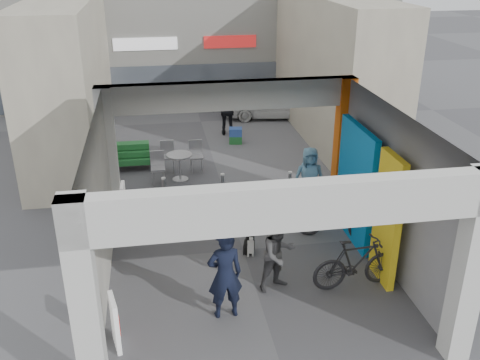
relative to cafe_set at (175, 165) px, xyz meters
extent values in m
plane|color=#535358|center=(1.31, -4.65, -0.35)|extent=(90.00, 90.00, 0.00)
cube|color=silver|center=(-1.69, -8.65, 1.40)|extent=(0.40, 0.40, 3.50)
cube|color=silver|center=(-1.69, -2.65, 1.40)|extent=(0.40, 0.40, 3.50)
cube|color=silver|center=(4.31, -8.65, 1.40)|extent=(0.40, 0.40, 3.50)
cube|color=#E35B0D|center=(4.31, -2.65, 1.40)|extent=(0.40, 0.40, 3.50)
plane|color=beige|center=(-1.69, -5.65, 1.40)|extent=(0.00, 6.40, 6.40)
plane|color=gray|center=(4.31, -5.65, 1.40)|extent=(0.00, 6.40, 6.40)
cube|color=#0C77C3|center=(4.01, -4.45, 1.05)|extent=(0.15, 2.00, 2.80)
cube|color=yellow|center=(4.01, -6.25, 1.05)|extent=(0.15, 1.00, 2.80)
plane|color=beige|center=(1.31, -5.65, 3.15)|extent=(6.40, 6.40, 0.00)
cube|color=silver|center=(1.31, -2.60, 2.80)|extent=(6.40, 0.30, 0.70)
cube|color=silver|center=(1.31, -8.70, 2.80)|extent=(6.40, 0.30, 0.70)
cube|color=white|center=(1.31, -2.43, 2.75)|extent=(4.20, 0.05, 0.55)
cube|color=white|center=(1.31, 9.35, 3.65)|extent=(18.00, 4.00, 8.00)
cube|color=#515966|center=(1.31, 7.30, 0.65)|extent=(16.20, 0.06, 1.80)
cube|color=white|center=(-0.69, 7.31, 2.45)|extent=(2.60, 0.06, 0.50)
cube|color=red|center=(2.81, 7.31, 2.45)|extent=(2.20, 0.06, 0.50)
cube|color=#B7B097|center=(-3.19, 2.85, 2.15)|extent=(2.00, 9.00, 5.00)
cube|color=#B7B097|center=(5.81, 2.85, 2.15)|extent=(2.00, 9.00, 5.00)
cylinder|color=gray|center=(-0.40, -2.34, 0.13)|extent=(0.09, 0.09, 0.95)
cylinder|color=gray|center=(1.18, -2.12, 0.08)|extent=(0.09, 0.09, 0.85)
cylinder|color=gray|center=(3.03, -2.21, 0.07)|extent=(0.09, 0.09, 0.82)
cube|color=white|center=(-1.44, -7.49, 0.15)|extent=(0.19, 0.55, 1.00)
cube|color=red|center=(-1.40, -7.49, 0.20)|extent=(0.12, 0.38, 0.40)
cube|color=white|center=(-1.44, -2.69, 0.15)|extent=(0.10, 0.55, 1.00)
cube|color=red|center=(-1.40, -2.69, 0.20)|extent=(0.05, 0.39, 0.40)
cylinder|color=#ABABB0|center=(0.13, -0.31, 0.05)|extent=(0.07, 0.07, 0.78)
cylinder|color=#ABABB0|center=(0.13, -0.31, -0.33)|extent=(0.48, 0.48, 0.02)
cylinder|color=#ABABB0|center=(0.13, -0.31, 0.44)|extent=(0.76, 0.76, 0.05)
cube|color=#ABABB0|center=(-0.53, -0.52, -0.10)|extent=(0.41, 0.41, 0.49)
cube|color=#ABABB0|center=(-0.53, -0.33, 0.39)|extent=(0.41, 0.05, 0.49)
cube|color=#ABABB0|center=(0.67, 0.24, -0.10)|extent=(0.41, 0.41, 0.49)
cube|color=#ABABB0|center=(0.67, 0.43, 0.39)|extent=(0.41, 0.05, 0.49)
cube|color=#ABABB0|center=(-0.20, 0.35, -0.10)|extent=(0.41, 0.41, 0.49)
cube|color=#ABABB0|center=(-0.20, 0.54, 0.39)|extent=(0.41, 0.05, 0.49)
cube|color=black|center=(-1.27, 0.81, -0.19)|extent=(1.23, 0.61, 0.31)
cube|color=#185623|center=(-1.27, 0.65, -0.04)|extent=(1.02, 0.36, 0.18)
cube|color=#185623|center=(-1.27, 0.81, 0.17)|extent=(1.02, 0.36, 0.18)
cube|color=#185623|center=(-1.27, 0.96, 0.37)|extent=(1.02, 0.36, 0.18)
cube|color=#185623|center=(2.29, 2.61, -0.21)|extent=(0.50, 0.42, 0.28)
cube|color=#284995|center=(2.29, 2.61, 0.07)|extent=(0.50, 0.42, 0.28)
cube|color=black|center=(1.43, -4.76, -0.23)|extent=(0.24, 0.31, 0.24)
cube|color=black|center=(1.43, -4.89, -0.05)|extent=(0.19, 0.16, 0.35)
cube|color=silver|center=(1.43, -4.97, -0.09)|extent=(0.15, 0.03, 0.33)
cylinder|color=silver|center=(1.37, -4.95, -0.21)|extent=(0.04, 0.04, 0.27)
cylinder|color=silver|center=(1.48, -4.95, -0.21)|extent=(0.04, 0.04, 0.27)
sphere|color=black|center=(1.43, -4.91, 0.17)|extent=(0.19, 0.19, 0.19)
cube|color=silver|center=(1.43, -5.00, 0.15)|extent=(0.08, 0.12, 0.06)
cone|color=black|center=(1.38, -4.87, 0.25)|extent=(0.07, 0.07, 0.08)
cone|color=black|center=(1.48, -4.87, 0.25)|extent=(0.07, 0.07, 0.08)
imported|color=black|center=(0.57, -6.94, 0.57)|extent=(0.70, 0.49, 1.82)
imported|color=#414144|center=(1.76, -6.22, 0.46)|extent=(0.95, 0.85, 1.60)
imported|color=#5B8FB2|center=(3.42, -2.72, 0.50)|extent=(0.87, 0.60, 1.70)
imported|color=black|center=(2.15, 3.60, 0.59)|extent=(1.14, 0.57, 1.88)
imported|color=black|center=(3.58, -4.46, 0.17)|extent=(2.07, 1.41, 1.03)
imported|color=black|center=(3.35, -6.45, 0.21)|extent=(1.89, 0.65, 1.12)
imported|color=silver|center=(4.13, 5.49, 0.29)|extent=(3.87, 2.00, 1.26)
camera|label=1|loc=(-0.53, -15.22, 6.17)|focal=40.00mm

